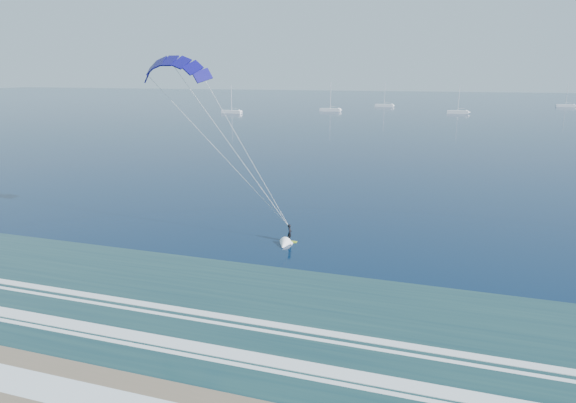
{
  "coord_description": "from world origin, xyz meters",
  "views": [
    {
      "loc": [
        13.96,
        -18.29,
        15.52
      ],
      "look_at": [
        0.36,
        22.79,
        4.66
      ],
      "focal_mm": 32.0,
      "sensor_mm": 36.0,
      "label": 1
    }
  ],
  "objects_px": {
    "sailboat_0": "(232,112)",
    "sailboat_3": "(458,112)",
    "sailboat_1": "(330,110)",
    "sailboat_4": "(566,106)",
    "sailboat_2": "(384,105)",
    "kitesurfer_rig": "(227,141)"
  },
  "relations": [
    {
      "from": "sailboat_1",
      "to": "sailboat_3",
      "type": "distance_m",
      "value": 50.86
    },
    {
      "from": "kitesurfer_rig",
      "to": "sailboat_3",
      "type": "relative_size",
      "value": 1.62
    },
    {
      "from": "sailboat_4",
      "to": "sailboat_0",
      "type": "bearing_deg",
      "value": -147.38
    },
    {
      "from": "sailboat_4",
      "to": "sailboat_3",
      "type": "bearing_deg",
      "value": -129.4
    },
    {
      "from": "sailboat_0",
      "to": "sailboat_1",
      "type": "relative_size",
      "value": 0.92
    },
    {
      "from": "kitesurfer_rig",
      "to": "sailboat_3",
      "type": "distance_m",
      "value": 173.74
    },
    {
      "from": "sailboat_1",
      "to": "sailboat_0",
      "type": "bearing_deg",
      "value": -145.94
    },
    {
      "from": "sailboat_0",
      "to": "kitesurfer_rig",
      "type": "bearing_deg",
      "value": -65.67
    },
    {
      "from": "kitesurfer_rig",
      "to": "sailboat_2",
      "type": "relative_size",
      "value": 1.56
    },
    {
      "from": "sailboat_1",
      "to": "sailboat_2",
      "type": "relative_size",
      "value": 1.03
    },
    {
      "from": "sailboat_0",
      "to": "sailboat_2",
      "type": "xyz_separation_m",
      "value": [
        51.62,
        60.26,
        0.0
      ]
    },
    {
      "from": "sailboat_3",
      "to": "sailboat_4",
      "type": "xyz_separation_m",
      "value": [
        47.79,
        58.17,
        -0.0
      ]
    },
    {
      "from": "sailboat_1",
      "to": "sailboat_4",
      "type": "height_order",
      "value": "sailboat_1"
    },
    {
      "from": "sailboat_1",
      "to": "sailboat_3",
      "type": "height_order",
      "value": "sailboat_1"
    },
    {
      "from": "kitesurfer_rig",
      "to": "sailboat_0",
      "type": "relative_size",
      "value": 1.64
    },
    {
      "from": "sailboat_2",
      "to": "sailboat_0",
      "type": "bearing_deg",
      "value": -130.58
    },
    {
      "from": "kitesurfer_rig",
      "to": "sailboat_4",
      "type": "height_order",
      "value": "kitesurfer_rig"
    },
    {
      "from": "sailboat_1",
      "to": "sailboat_3",
      "type": "xyz_separation_m",
      "value": [
        50.73,
        3.65,
        -0.0
      ]
    },
    {
      "from": "sailboat_2",
      "to": "kitesurfer_rig",
      "type": "bearing_deg",
      "value": -86.06
    },
    {
      "from": "kitesurfer_rig",
      "to": "sailboat_3",
      "type": "bearing_deg",
      "value": 83.6
    },
    {
      "from": "sailboat_2",
      "to": "sailboat_3",
      "type": "distance_m",
      "value": 47.28
    },
    {
      "from": "sailboat_0",
      "to": "sailboat_3",
      "type": "bearing_deg",
      "value": 17.54
    }
  ]
}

